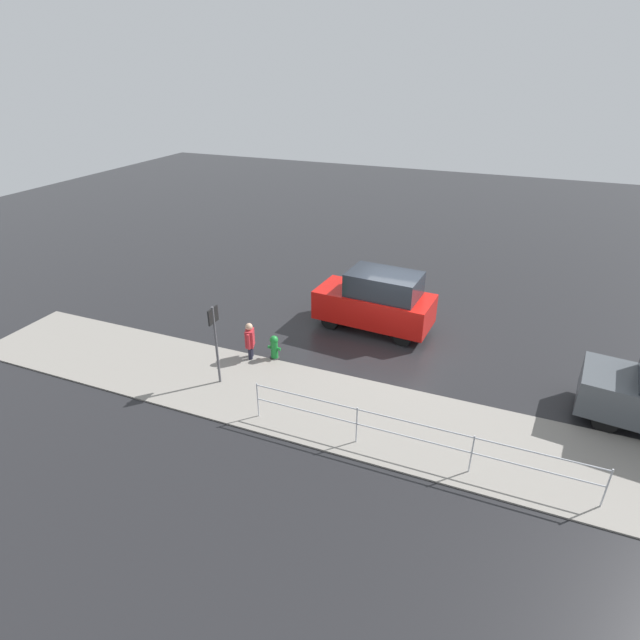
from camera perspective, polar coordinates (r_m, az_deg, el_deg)
ground_plane at (r=16.63m, az=8.38°, el=-2.28°), size 60.00×60.00×0.00m
kerb_strip at (r=13.22m, az=3.75°, el=-10.58°), size 24.00×3.20×0.04m
moving_hatchback at (r=16.86m, az=6.48°, el=2.20°), size 4.02×2.00×2.06m
fire_hydrant at (r=15.30m, az=-5.25°, el=-3.16°), size 0.42×0.31×0.80m
pedestrian at (r=15.26m, az=-8.02°, el=-2.19°), size 0.35×0.54×1.22m
metal_railing at (r=11.68m, az=10.54°, el=-12.51°), size 7.93×0.04×1.05m
sign_post at (r=13.83m, az=-11.90°, el=-1.61°), size 0.07×0.44×2.40m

